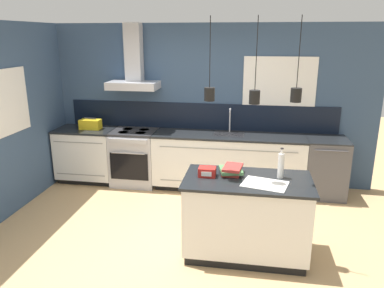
% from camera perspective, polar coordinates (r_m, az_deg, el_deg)
% --- Properties ---
extents(ground_plane, '(16.00, 16.00, 0.00)m').
position_cam_1_polar(ground_plane, '(4.75, -2.38, -14.28)').
color(ground_plane, tan).
rests_on(ground_plane, ground).
extents(wall_back, '(5.60, 2.29, 2.60)m').
position_cam_1_polar(wall_back, '(6.16, 0.64, 6.39)').
color(wall_back, '#354C6B').
rests_on(wall_back, ground_plane).
extents(wall_left, '(0.08, 3.80, 2.60)m').
position_cam_1_polar(wall_left, '(5.84, -25.16, 3.77)').
color(wall_left, '#354C6B').
rests_on(wall_left, ground_plane).
extents(counter_run_left, '(0.97, 0.64, 0.91)m').
position_cam_1_polar(counter_run_left, '(6.61, -15.62, -1.52)').
color(counter_run_left, black).
rests_on(counter_run_left, ground_plane).
extents(counter_run_sink, '(2.39, 0.64, 1.30)m').
position_cam_1_polar(counter_run_sink, '(6.03, 5.51, -2.69)').
color(counter_run_sink, black).
rests_on(counter_run_sink, ground_plane).
extents(oven_range, '(0.72, 0.66, 0.91)m').
position_cam_1_polar(oven_range, '(6.31, -8.69, -2.01)').
color(oven_range, '#B5B5BA').
rests_on(oven_range, ground_plane).
extents(dishwasher, '(0.61, 0.65, 0.91)m').
position_cam_1_polar(dishwasher, '(6.13, 19.59, -3.35)').
color(dishwasher, '#4C4C51').
rests_on(dishwasher, ground_plane).
extents(kitchen_island, '(1.39, 0.77, 0.91)m').
position_cam_1_polar(kitchen_island, '(4.31, 8.25, -10.89)').
color(kitchen_island, black).
rests_on(kitchen_island, ground_plane).
extents(bottle_on_island, '(0.07, 0.07, 0.34)m').
position_cam_1_polar(bottle_on_island, '(4.18, 13.40, -3.15)').
color(bottle_on_island, silver).
rests_on(bottle_on_island, kitchen_island).
extents(book_stack, '(0.29, 0.32, 0.10)m').
position_cam_1_polar(book_stack, '(4.22, 6.02, -3.96)').
color(book_stack, '#B2332D').
rests_on(book_stack, kitchen_island).
extents(red_supply_box, '(0.19, 0.15, 0.10)m').
position_cam_1_polar(red_supply_box, '(4.15, 2.33, -4.25)').
color(red_supply_box, red).
rests_on(red_supply_box, kitchen_island).
extents(paper_pile, '(0.52, 0.43, 0.01)m').
position_cam_1_polar(paper_pile, '(4.02, 11.04, -6.00)').
color(paper_pile, silver).
rests_on(paper_pile, kitchen_island).
extents(yellow_toolbox, '(0.34, 0.18, 0.19)m').
position_cam_1_polar(yellow_toolbox, '(6.43, -15.22, 2.92)').
color(yellow_toolbox, gold).
rests_on(yellow_toolbox, counter_run_left).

